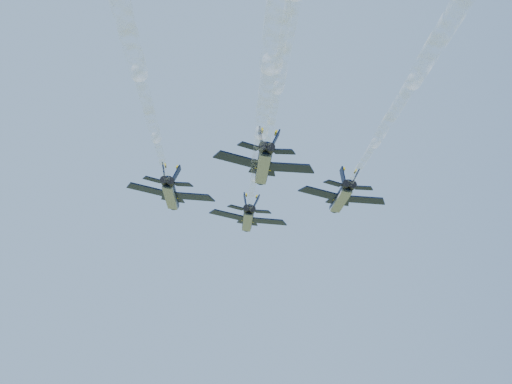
{
  "coord_description": "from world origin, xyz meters",
  "views": [
    {
      "loc": [
        1.98,
        -89.06,
        71.96
      ],
      "look_at": [
        0.22,
        2.81,
        98.36
      ],
      "focal_mm": 50.0,
      "sensor_mm": 36.0,
      "label": 1
    }
  ],
  "objects_px": {
    "jet_slot": "(263,166)",
    "jet_right": "(341,198)",
    "jet_left": "(171,195)",
    "jet_lead": "(248,219)"
  },
  "relations": [
    {
      "from": "jet_slot",
      "to": "jet_lead",
      "type": "bearing_deg",
      "value": 91.96
    },
    {
      "from": "jet_lead",
      "to": "jet_right",
      "type": "relative_size",
      "value": 1.0
    },
    {
      "from": "jet_lead",
      "to": "jet_left",
      "type": "bearing_deg",
      "value": -128.99
    },
    {
      "from": "jet_right",
      "to": "jet_lead",
      "type": "bearing_deg",
      "value": 133.86
    },
    {
      "from": "jet_left",
      "to": "jet_lead",
      "type": "bearing_deg",
      "value": 51.01
    },
    {
      "from": "jet_left",
      "to": "jet_slot",
      "type": "distance_m",
      "value": 17.06
    },
    {
      "from": "jet_slot",
      "to": "jet_right",
      "type": "bearing_deg",
      "value": 50.12
    },
    {
      "from": "jet_right",
      "to": "jet_slot",
      "type": "distance_m",
      "value": 17.27
    },
    {
      "from": "jet_left",
      "to": "jet_right",
      "type": "xyz_separation_m",
      "value": [
        22.37,
        2.0,
        0.0
      ]
    },
    {
      "from": "jet_right",
      "to": "jet_left",
      "type": "bearing_deg",
      "value": -178.62
    }
  ]
}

